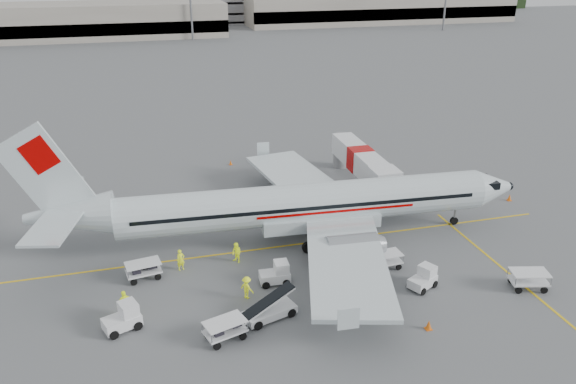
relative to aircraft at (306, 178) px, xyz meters
name	(u,v)px	position (x,y,z in m)	size (l,w,h in m)	color
ground	(295,245)	(-1.15, -0.80, -5.39)	(360.00, 360.00, 0.00)	#56595B
stripe_lead	(295,245)	(-1.15, -0.80, -5.39)	(44.00, 0.20, 0.01)	yellow
stripe_cross	(506,271)	(12.85, -8.80, -5.39)	(0.20, 20.00, 0.01)	yellow
terminal_west	(17,22)	(-41.15, 129.20, -0.89)	(110.00, 22.00, 9.00)	gray
terminal_east	(377,6)	(68.85, 144.20, -0.39)	(90.00, 26.00, 10.00)	gray
treeline	(160,9)	(-1.15, 174.20, -2.39)	(300.00, 3.00, 6.00)	black
aircraft	(306,178)	(0.00, 0.00, 0.00)	(39.12, 30.66, 10.78)	silver
jet_bridge	(360,167)	(8.57, 9.58, -3.44)	(2.79, 14.87, 3.90)	silver
belt_loader	(269,302)	(-5.39, -9.83, -4.15)	(4.57, 1.72, 2.48)	silver
tug_fore	(423,278)	(5.77, -9.21, -4.60)	(2.05, 1.18, 1.59)	silver
tug_mid	(275,273)	(-4.07, -5.90, -4.57)	(2.13, 1.22, 1.65)	silver
tug_aft	(121,318)	(-14.54, -8.58, -4.52)	(2.25, 1.29, 1.74)	silver
cart_loaded_a	(144,270)	(-13.02, -2.80, -4.75)	(2.46, 1.45, 1.28)	silver
cart_loaded_b	(225,330)	(-8.49, -11.21, -4.74)	(2.48, 1.47, 1.30)	silver
cart_empty_a	(385,260)	(4.40, -6.01, -4.78)	(2.34, 1.38, 1.22)	silver
cart_empty_b	(528,280)	(12.88, -11.20, -4.73)	(2.55, 1.51, 1.33)	silver
cone_nose	(509,197)	(20.91, 2.26, -5.06)	(0.41, 0.41, 0.66)	orange
cone_port	(231,162)	(-2.94, 18.88, -5.11)	(0.35, 0.35, 0.57)	orange
cone_stbd	(429,325)	(3.92, -13.60, -5.05)	(0.42, 0.42, 0.68)	orange
crew_a	(181,260)	(-10.32, -2.30, -4.57)	(0.60, 0.40, 1.65)	#E6F81C
crew_b	(237,253)	(-6.14, -2.30, -4.58)	(0.79, 0.61, 1.62)	#E6F81C
crew_c	(247,288)	(-6.34, -7.23, -4.57)	(1.06, 0.61, 1.64)	#E6F81C
crew_d	(125,304)	(-14.30, -7.17, -4.46)	(1.09, 0.45, 1.86)	#E6F81C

